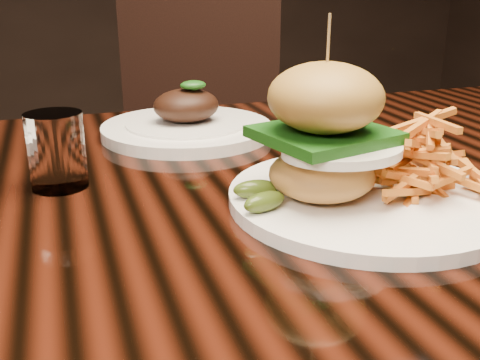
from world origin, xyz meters
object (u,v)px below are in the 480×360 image
object	(u,v)px
dining_table	(251,240)
chair_far	(200,145)
far_dish	(187,124)
burger_plate	(368,157)

from	to	relation	value
dining_table	chair_far	xyz separation A→B (m)	(0.16, 0.89, -0.13)
far_dish	burger_plate	bearing A→B (deg)	-70.94
dining_table	burger_plate	xyz separation A→B (m)	(0.10, -0.10, 0.13)
burger_plate	far_dish	xyz separation A→B (m)	(-0.12, 0.35, -0.04)
dining_table	burger_plate	distance (m)	0.19
burger_plate	dining_table	bearing A→B (deg)	132.39
dining_table	chair_far	bearing A→B (deg)	79.80
far_dish	chair_far	xyz separation A→B (m)	(0.18, 0.64, -0.23)
dining_table	chair_far	world-z (taller)	chair_far
far_dish	chair_far	bearing A→B (deg)	74.10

